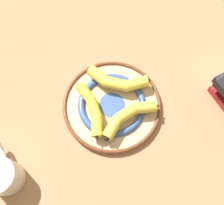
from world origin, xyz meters
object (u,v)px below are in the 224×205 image
(decorative_bowl, at_px, (112,105))
(coffee_mug, at_px, (2,175))
(banana_b, at_px, (92,110))
(banana_c, at_px, (116,81))
(banana_a, at_px, (129,116))

(decorative_bowl, xyz_separation_m, coffee_mug, (-0.36, 0.02, 0.03))
(decorative_bowl, height_order, banana_b, banana_b)
(banana_b, bearing_deg, banana_c, -55.72)
(banana_a, xyz_separation_m, banana_c, (0.04, 0.11, 0.00))
(banana_a, bearing_deg, banana_c, -104.69)
(banana_a, bearing_deg, banana_b, -42.73)
(coffee_mug, bearing_deg, decorative_bowl, -70.89)
(decorative_bowl, relative_size, banana_a, 1.51)
(banana_b, distance_m, banana_c, 0.12)
(banana_c, height_order, coffee_mug, coffee_mug)
(coffee_mug, bearing_deg, banana_b, -68.65)
(banana_c, bearing_deg, decorative_bowl, -87.69)
(banana_a, distance_m, banana_b, 0.11)
(decorative_bowl, relative_size, coffee_mug, 2.13)
(banana_b, relative_size, coffee_mug, 1.30)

